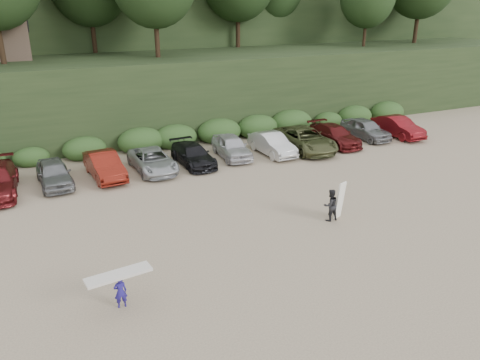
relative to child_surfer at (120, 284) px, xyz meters
name	(u,v)px	position (x,y,z in m)	size (l,w,h in m)	color
ground	(253,228)	(6.99, 3.57, -0.93)	(120.00, 120.00, 0.00)	tan
parked_cars	(176,156)	(6.32, 13.51, -0.17)	(39.50, 6.24, 1.63)	silver
child_surfer	(120,284)	(0.00, 0.00, 0.00)	(2.35, 0.91, 1.37)	navy
adult_surfer	(331,205)	(10.86, 2.73, -0.10)	(1.26, 0.63, 1.92)	black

